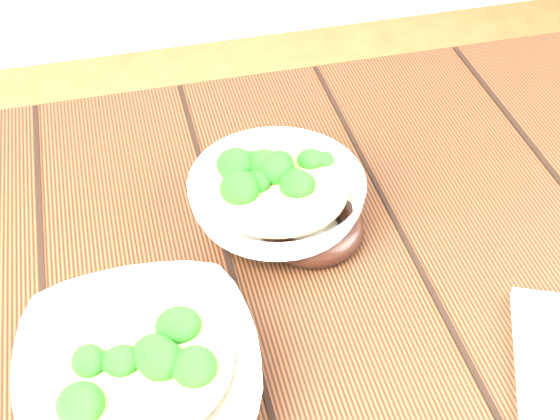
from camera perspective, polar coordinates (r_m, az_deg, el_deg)
The scene contains 4 objects.
table at distance 0.93m, azimuth -1.62°, elevation -10.62°, with size 1.20×0.80×0.75m.
soup_bowl_front at distance 0.74m, azimuth -10.25°, elevation -11.33°, with size 0.22×0.22×0.06m.
soup_bowl_back at distance 0.88m, azimuth -0.24°, elevation 0.77°, with size 0.23×0.23×0.07m.
trivet at distance 0.88m, azimuth 2.32°, elevation -1.26°, with size 0.12×0.12×0.03m, color black.
Camera 1 is at (-0.11, -0.54, 1.38)m, focal length 50.00 mm.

